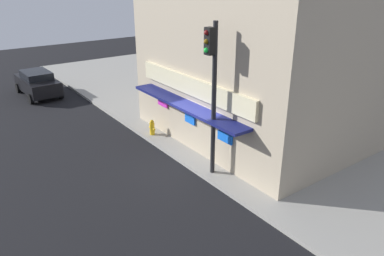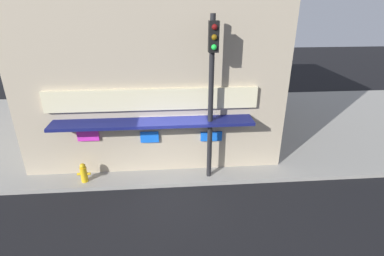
% 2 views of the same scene
% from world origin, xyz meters
% --- Properties ---
extents(ground_plane, '(65.45, 65.45, 0.00)m').
position_xyz_m(ground_plane, '(0.00, 0.00, 0.00)').
color(ground_plane, black).
extents(sidewalk, '(43.63, 10.99, 0.15)m').
position_xyz_m(sidewalk, '(0.00, 5.49, 0.08)').
color(sidewalk, gray).
rests_on(sidewalk, ground_plane).
extents(corner_building, '(10.12, 10.47, 7.80)m').
position_xyz_m(corner_building, '(-0.72, 5.83, 4.05)').
color(corner_building, tan).
rests_on(corner_building, sidewalk).
extents(traffic_light, '(0.32, 0.58, 5.94)m').
position_xyz_m(traffic_light, '(1.34, 0.38, 3.92)').
color(traffic_light, black).
rests_on(traffic_light, sidewalk).
extents(fire_hydrant, '(0.49, 0.25, 0.77)m').
position_xyz_m(fire_hydrant, '(-3.39, 0.45, 0.52)').
color(fire_hydrant, gold).
rests_on(fire_hydrant, sidewalk).
extents(trash_can, '(0.50, 0.50, 0.91)m').
position_xyz_m(trash_can, '(-4.98, 2.25, 0.61)').
color(trash_can, '#2D2D2D').
rests_on(trash_can, sidewalk).
extents(pedestrian, '(0.57, 0.58, 1.71)m').
position_xyz_m(pedestrian, '(-2.14, 1.79, 1.09)').
color(pedestrian, black).
rests_on(pedestrian, sidewalk).
extents(parked_car_black, '(4.39, 2.21, 1.64)m').
position_xyz_m(parked_car_black, '(-13.89, -2.21, 0.86)').
color(parked_car_black, black).
rests_on(parked_car_black, ground_plane).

